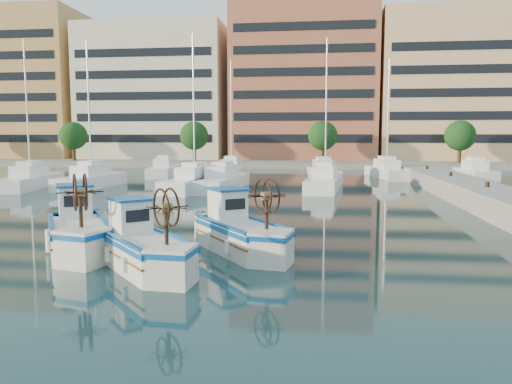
% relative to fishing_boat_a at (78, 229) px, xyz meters
% --- Properties ---
extents(ground, '(300.00, 300.00, 0.00)m').
position_rel_fishing_boat_a_xyz_m(ground, '(5.00, -0.94, -0.80)').
color(ground, '#183840').
rests_on(ground, ground).
extents(waterfront, '(180.00, 40.00, 25.60)m').
position_rel_fishing_boat_a_xyz_m(waterfront, '(14.23, 64.10, 10.30)').
color(waterfront, gray).
rests_on(waterfront, ground).
extents(yacht_marina, '(40.14, 22.85, 11.50)m').
position_rel_fishing_boat_a_xyz_m(yacht_marina, '(2.32, 26.69, -0.27)').
color(yacht_marina, white).
rests_on(yacht_marina, ground).
extents(fishing_boat_a, '(3.87, 4.78, 2.90)m').
position_rel_fishing_boat_a_xyz_m(fishing_boat_a, '(0.00, 0.00, 0.00)').
color(fishing_boat_a, silver).
rests_on(fishing_boat_a, ground).
extents(fishing_boat_b, '(3.97, 4.20, 2.66)m').
position_rel_fishing_boat_a_xyz_m(fishing_boat_b, '(3.14, -2.05, -0.07)').
color(fishing_boat_b, silver).
rests_on(fishing_boat_b, ground).
extents(fishing_boat_c, '(3.90, 4.45, 2.75)m').
position_rel_fishing_boat_a_xyz_m(fishing_boat_c, '(5.75, 0.57, -0.04)').
color(fishing_boat_c, silver).
rests_on(fishing_boat_c, ground).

